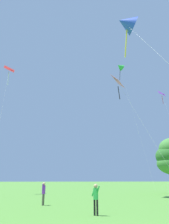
# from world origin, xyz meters

# --- Properties ---
(kite_purple_streamer) EXTENTS (1.87, 8.81, 21.66)m
(kite_purple_streamer) POSITION_xyz_m (21.33, 38.82, 19.98)
(kite_purple_streamer) COLOR purple
(kite_purple_streamer) RESTS_ON ground_plane
(kite_blue_delta) EXTENTS (4.02, 11.98, 17.83)m
(kite_blue_delta) POSITION_xyz_m (4.28, 11.99, 16.62)
(kite_blue_delta) COLOR blue
(kite_blue_delta) RESTS_ON ground_plane
(kite_pink_low) EXTENTS (5.06, 7.19, 14.38)m
(kite_pink_low) POSITION_xyz_m (5.22, 18.93, 13.12)
(kite_pink_low) COLOR pink
(kite_pink_low) RESTS_ON ground_plane
(kite_red_high) EXTENTS (2.29, 9.42, 18.88)m
(kite_red_high) POSITION_xyz_m (-10.02, 25.70, 17.26)
(kite_red_high) COLOR red
(kite_red_high) RESTS_ON ground_plane
(kite_green_small) EXTENTS (3.77, 9.78, 30.24)m
(kite_green_small) POSITION_xyz_m (12.73, 42.36, 29.16)
(kite_green_small) COLOR green
(kite_green_small) RESTS_ON ground_plane
(person_foreground_watcher) EXTENTS (0.45, 0.36, 1.55)m
(person_foreground_watcher) POSITION_xyz_m (0.07, 6.75, 0.93)
(person_foreground_watcher) COLOR black
(person_foreground_watcher) RESTS_ON ground_plane
(person_far_back) EXTENTS (0.26, 0.50, 1.58)m
(person_far_back) POSITION_xyz_m (-2.96, 11.78, 0.95)
(person_far_back) COLOR #665B4C
(person_far_back) RESTS_ON ground_plane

